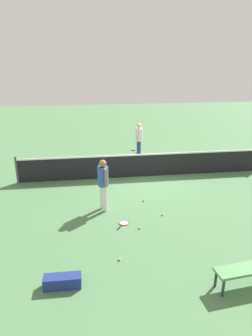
{
  "coord_description": "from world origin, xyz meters",
  "views": [
    {
      "loc": [
        -2.31,
        -11.54,
        4.69
      ],
      "look_at": [
        -0.91,
        -1.34,
        0.9
      ],
      "focal_mm": 32.69,
      "sensor_mm": 36.0,
      "label": 1
    }
  ],
  "objects_px": {
    "tennis_ball_midcourt": "(140,228)",
    "courtside_bench": "(249,270)",
    "tennis_racket_far_player": "(137,151)",
    "tennis_ball_near_player": "(144,200)",
    "tennis_ball_baseline": "(102,182)",
    "tennis_ball_stray_left": "(119,259)",
    "tennis_ball_by_net": "(162,214)",
    "player_far_side": "(139,138)",
    "tennis_racket_near_player": "(124,223)",
    "player_near_side": "(103,181)",
    "equipment_bag": "(64,281)"
  },
  "relations": [
    {
      "from": "tennis_ball_by_net",
      "to": "courtside_bench",
      "type": "distance_m",
      "value": 3.46
    },
    {
      "from": "player_far_side",
      "to": "tennis_ball_midcourt",
      "type": "distance_m",
      "value": 6.6
    },
    {
      "from": "tennis_racket_near_player",
      "to": "player_near_side",
      "type": "bearing_deg",
      "value": 118.12
    },
    {
      "from": "player_far_side",
      "to": "tennis_racket_near_player",
      "type": "bearing_deg",
      "value": -104.12
    },
    {
      "from": "tennis_ball_near_player",
      "to": "courtside_bench",
      "type": "relative_size",
      "value": 0.04
    },
    {
      "from": "tennis_ball_midcourt",
      "to": "courtside_bench",
      "type": "bearing_deg",
      "value": -54.15
    },
    {
      "from": "tennis_racket_near_player",
      "to": "tennis_ball_midcourt",
      "type": "height_order",
      "value": "tennis_ball_midcourt"
    },
    {
      "from": "tennis_ball_midcourt",
      "to": "equipment_bag",
      "type": "distance_m",
      "value": 2.92
    },
    {
      "from": "tennis_ball_baseline",
      "to": "tennis_ball_stray_left",
      "type": "relative_size",
      "value": 1.0
    },
    {
      "from": "player_far_side",
      "to": "tennis_racket_near_player",
      "type": "distance_m",
      "value": 6.36
    },
    {
      "from": "player_near_side",
      "to": "tennis_ball_stray_left",
      "type": "height_order",
      "value": "player_near_side"
    },
    {
      "from": "tennis_ball_stray_left",
      "to": "equipment_bag",
      "type": "distance_m",
      "value": 1.48
    },
    {
      "from": "tennis_racket_far_player",
      "to": "tennis_ball_near_player",
      "type": "height_order",
      "value": "tennis_ball_near_player"
    },
    {
      "from": "tennis_ball_midcourt",
      "to": "courtside_bench",
      "type": "distance_m",
      "value": 3.24
    },
    {
      "from": "player_near_side",
      "to": "equipment_bag",
      "type": "bearing_deg",
      "value": -107.7
    },
    {
      "from": "player_far_side",
      "to": "tennis_ball_stray_left",
      "type": "height_order",
      "value": "player_far_side"
    },
    {
      "from": "tennis_racket_near_player",
      "to": "tennis_ball_near_player",
      "type": "xyz_separation_m",
      "value": [
        0.87,
        1.37,
        0.02
      ]
    },
    {
      "from": "tennis_ball_midcourt",
      "to": "tennis_racket_near_player",
      "type": "bearing_deg",
      "value": 141.04
    },
    {
      "from": "tennis_ball_near_player",
      "to": "tennis_ball_by_net",
      "type": "xyz_separation_m",
      "value": [
        0.39,
        -1.05,
        0.0
      ]
    },
    {
      "from": "player_far_side",
      "to": "tennis_racket_near_player",
      "type": "relative_size",
      "value": 2.93
    },
    {
      "from": "player_far_side",
      "to": "tennis_racket_far_player",
      "type": "height_order",
      "value": "player_far_side"
    },
    {
      "from": "tennis_racket_far_player",
      "to": "courtside_bench",
      "type": "height_order",
      "value": "courtside_bench"
    },
    {
      "from": "tennis_ball_by_net",
      "to": "equipment_bag",
      "type": "height_order",
      "value": "equipment_bag"
    },
    {
      "from": "tennis_ball_near_player",
      "to": "player_far_side",
      "type": "bearing_deg",
      "value": 82.04
    },
    {
      "from": "player_near_side",
      "to": "tennis_ball_near_player",
      "type": "bearing_deg",
      "value": 16.21
    },
    {
      "from": "tennis_ball_by_net",
      "to": "tennis_ball_midcourt",
      "type": "height_order",
      "value": "same"
    },
    {
      "from": "player_far_side",
      "to": "tennis_ball_baseline",
      "type": "bearing_deg",
      "value": -124.48
    },
    {
      "from": "tennis_ball_midcourt",
      "to": "courtside_bench",
      "type": "xyz_separation_m",
      "value": [
        1.88,
        -2.61,
        0.38
      ]
    },
    {
      "from": "tennis_ball_by_net",
      "to": "tennis_ball_stray_left",
      "type": "relative_size",
      "value": 1.0
    },
    {
      "from": "player_far_side",
      "to": "tennis_racket_far_player",
      "type": "relative_size",
      "value": 3.07
    },
    {
      "from": "tennis_racket_near_player",
      "to": "tennis_racket_far_player",
      "type": "distance_m",
      "value": 7.29
    },
    {
      "from": "tennis_racket_far_player",
      "to": "tennis_ball_midcourt",
      "type": "height_order",
      "value": "tennis_ball_midcourt"
    },
    {
      "from": "player_far_side",
      "to": "tennis_ball_by_net",
      "type": "xyz_separation_m",
      "value": [
        -0.27,
        -5.77,
        -0.98
      ]
    },
    {
      "from": "player_far_side",
      "to": "equipment_bag",
      "type": "relative_size",
      "value": 2.11
    },
    {
      "from": "player_near_side",
      "to": "tennis_ball_baseline",
      "type": "relative_size",
      "value": 25.76
    },
    {
      "from": "player_near_side",
      "to": "tennis_ball_stray_left",
      "type": "distance_m",
      "value": 2.85
    },
    {
      "from": "tennis_ball_midcourt",
      "to": "equipment_bag",
      "type": "height_order",
      "value": "equipment_bag"
    },
    {
      "from": "tennis_ball_near_player",
      "to": "tennis_ball_by_net",
      "type": "relative_size",
      "value": 1.0
    },
    {
      "from": "player_near_side",
      "to": "tennis_ball_midcourt",
      "type": "xyz_separation_m",
      "value": [
        0.94,
        -1.31,
        -0.98
      ]
    },
    {
      "from": "tennis_racket_far_player",
      "to": "tennis_ball_baseline",
      "type": "bearing_deg",
      "value": -118.24
    },
    {
      "from": "tennis_racket_near_player",
      "to": "tennis_ball_midcourt",
      "type": "distance_m",
      "value": 0.55
    },
    {
      "from": "tennis_ball_by_net",
      "to": "tennis_ball_midcourt",
      "type": "bearing_deg",
      "value": -141.45
    },
    {
      "from": "player_near_side",
      "to": "tennis_racket_far_player",
      "type": "distance_m",
      "value": 6.58
    },
    {
      "from": "tennis_ball_near_player",
      "to": "equipment_bag",
      "type": "distance_m",
      "value": 4.55
    },
    {
      "from": "tennis_ball_stray_left",
      "to": "courtside_bench",
      "type": "relative_size",
      "value": 0.04
    },
    {
      "from": "tennis_racket_near_player",
      "to": "tennis_ball_by_net",
      "type": "xyz_separation_m",
      "value": [
        1.26,
        0.32,
        0.02
      ]
    },
    {
      "from": "tennis_ball_midcourt",
      "to": "tennis_ball_baseline",
      "type": "height_order",
      "value": "same"
    },
    {
      "from": "player_near_side",
      "to": "courtside_bench",
      "type": "bearing_deg",
      "value": -54.2
    },
    {
      "from": "tennis_ball_near_player",
      "to": "tennis_racket_far_player",
      "type": "bearing_deg",
      "value": 82.32
    },
    {
      "from": "tennis_ball_near_player",
      "to": "tennis_ball_baseline",
      "type": "bearing_deg",
      "value": 125.68
    }
  ]
}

